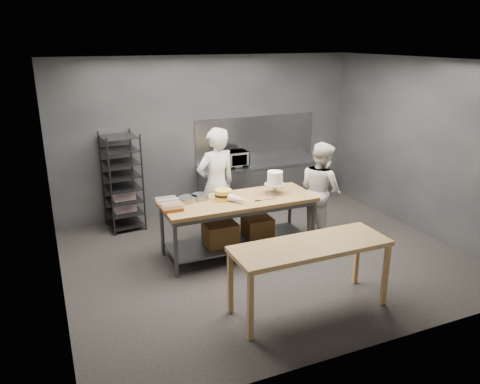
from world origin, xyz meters
The scene contains 16 objects.
ground centered at (0.00, 0.00, 0.00)m, with size 6.00×6.00×0.00m, color black.
back_wall centered at (0.00, 2.50, 1.50)m, with size 6.00×0.04×3.00m, color #4C4F54.
work_table centered at (-0.33, 0.32, 0.57)m, with size 2.40×0.90×0.92m.
near_counter centered at (-0.14, -1.53, 0.81)m, with size 2.00×0.70×0.90m.
back_counter centered at (1.00, 2.18, 0.45)m, with size 2.60×0.60×0.90m.
splashback_panel centered at (1.00, 2.48, 1.35)m, with size 2.60×0.02×0.90m, color slate.
speed_rack centered at (-1.80, 2.10, 0.86)m, with size 0.66×0.71×1.75m.
chef_behind centered at (-0.44, 0.97, 0.97)m, with size 0.71×0.46×1.94m, color silver.
chef_right centered at (1.24, 0.39, 0.83)m, with size 0.81×0.63×1.67m, color silver.
microwave centered at (0.37, 2.18, 1.05)m, with size 0.54×0.37×0.30m, color black.
frosted_cake_stand centered at (0.32, 0.33, 1.15)m, with size 0.34×0.34×0.36m.
layer_cake centered at (-0.55, 0.38, 1.00)m, with size 0.26×0.26×0.16m.
cake_pans centered at (-0.98, 0.52, 0.96)m, with size 0.48×0.32×0.07m.
piping_bag centered at (-0.38, 0.11, 0.98)m, with size 0.12×0.12×0.38m, color white.
offset_spatula centered at (-0.01, 0.09, 0.93)m, with size 0.36×0.02×0.02m.
pastry_clamshells centered at (-1.41, 0.34, 0.98)m, with size 0.32×0.47×0.11m.
Camera 1 is at (-3.01, -6.00, 3.32)m, focal length 35.00 mm.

